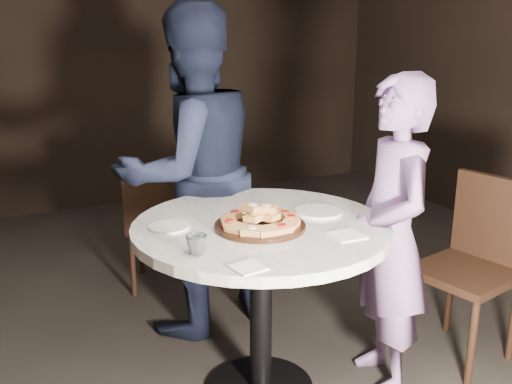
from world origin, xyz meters
TOP-DOWN VIEW (x-y plane):
  - table at (0.03, 0.10)m, footprint 1.23×1.23m
  - serving_board at (-0.00, 0.04)m, footprint 0.50×0.50m
  - focaccia_pile at (0.00, 0.04)m, footprint 0.35×0.34m
  - plate_left at (-0.35, 0.22)m, footprint 0.20×0.20m
  - plate_right at (0.34, 0.10)m, footprint 0.24×0.24m
  - water_glass at (-0.35, -0.12)m, footprint 0.10×0.10m
  - napkin_near at (-0.24, -0.32)m, footprint 0.13×0.13m
  - napkin_far at (0.27, -0.21)m, footprint 0.13×0.13m
  - chair_far at (-0.05, 1.39)m, footprint 0.55×0.56m
  - chair_right at (1.21, -0.07)m, footprint 0.54×0.53m
  - diner_navy at (-0.01, 0.86)m, footprint 1.00×0.84m
  - diner_teal at (0.61, -0.09)m, footprint 0.51×0.64m

SIDE VIEW (x-z plane):
  - chair_far at x=-0.05m, z-range 0.07..0.94m
  - chair_right at x=1.21m, z-range 0.07..1.03m
  - table at x=0.03m, z-range 0.27..1.13m
  - diner_teal at x=0.61m, z-range 0.00..1.51m
  - napkin_near at x=-0.24m, z-range 0.86..0.86m
  - napkin_far at x=0.27m, z-range 0.86..0.86m
  - plate_left at x=-0.35m, z-range 0.86..0.87m
  - plate_right at x=0.34m, z-range 0.86..0.87m
  - serving_board at x=0.00m, z-range 0.86..0.88m
  - water_glass at x=-0.35m, z-range 0.86..0.94m
  - focaccia_pile at x=0.00m, z-range 0.86..0.95m
  - diner_navy at x=-0.01m, z-range 0.00..1.83m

